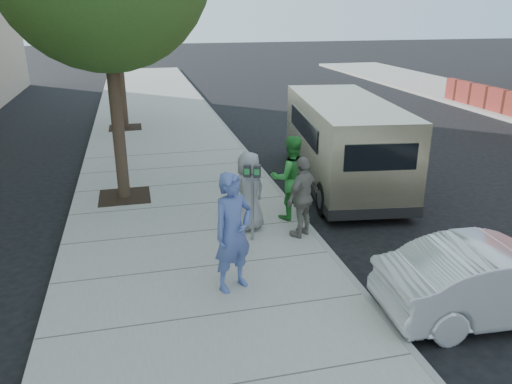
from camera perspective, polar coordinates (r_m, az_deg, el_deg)
The scene contains 10 objects.
ground at distance 10.45m, azimuth -2.02°, elevation -4.76°, with size 120.00×120.00×0.00m, color black.
sidewalk at distance 10.28m, azimuth -7.51°, elevation -4.91°, with size 5.00×60.00×0.15m, color gray.
curb_face at distance 10.77m, azimuth 5.51°, elevation -3.61°, with size 0.12×60.00×0.16m, color gray.
parking_meter at distance 9.40m, azimuth -0.43°, elevation 0.66°, with size 0.33×0.22×1.54m.
van at distance 13.17m, azimuth 9.86°, elevation 5.77°, with size 2.78×6.25×2.24m.
sedan at distance 8.40m, azimuth 26.02°, elevation -9.03°, with size 1.27×3.64×1.20m, color silver.
person_officer at distance 7.83m, azimuth -2.65°, elevation -4.63°, with size 0.71×0.47×1.95m, color #4B5EA0.
person_green_shirt at distance 10.55m, azimuth 4.00°, elevation 1.65°, with size 0.88×0.69×1.81m, color green.
person_gray_shirt at distance 10.00m, azimuth -0.83°, elevation 0.08°, with size 0.80×0.52×1.63m, color gray.
person_striped_polo at distance 9.75m, azimuth 5.39°, elevation -0.56°, with size 0.96×0.40×1.63m, color slate.
Camera 1 is at (-1.89, -9.27, 4.42)m, focal length 35.00 mm.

